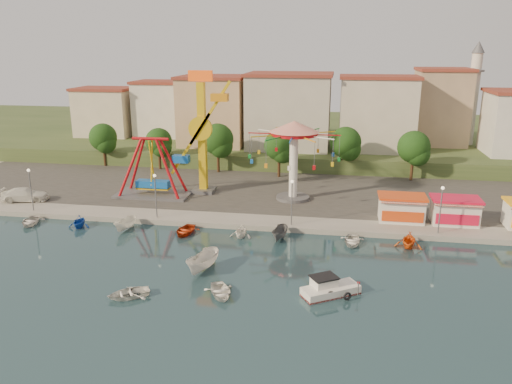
% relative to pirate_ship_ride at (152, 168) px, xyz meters
% --- Properties ---
extents(ground, '(200.00, 200.00, 0.00)m').
position_rel_pirate_ship_ride_xyz_m(ground, '(11.63, -21.57, -4.39)').
color(ground, '#15303C').
rests_on(ground, ground).
extents(quay_deck, '(200.00, 100.00, 0.60)m').
position_rel_pirate_ship_ride_xyz_m(quay_deck, '(11.63, 40.43, -4.09)').
color(quay_deck, '#9E998E').
rests_on(quay_deck, ground).
extents(asphalt_pad, '(90.00, 28.00, 0.01)m').
position_rel_pirate_ship_ride_xyz_m(asphalt_pad, '(11.63, 8.43, -3.79)').
color(asphalt_pad, '#4C4944').
rests_on(asphalt_pad, quay_deck).
extents(hill_terrace, '(200.00, 60.00, 3.00)m').
position_rel_pirate_ship_ride_xyz_m(hill_terrace, '(11.63, 45.43, -2.89)').
color(hill_terrace, '#384C26').
rests_on(hill_terrace, ground).
extents(pirate_ship_ride, '(10.00, 5.00, 8.00)m').
position_rel_pirate_ship_ride_xyz_m(pirate_ship_ride, '(0.00, 0.00, 0.00)').
color(pirate_ship_ride, '#59595E').
rests_on(pirate_ship_ride, quay_deck).
extents(kamikaze_tower, '(5.90, 3.10, 16.50)m').
position_rel_pirate_ship_ride_xyz_m(kamikaze_tower, '(6.61, 2.49, 4.13)').
color(kamikaze_tower, '#59595E').
rests_on(kamikaze_tower, quay_deck).
extents(wave_swinger, '(11.60, 11.60, 10.40)m').
position_rel_pirate_ship_ride_xyz_m(wave_swinger, '(18.86, 1.41, 3.80)').
color(wave_swinger, '#59595E').
rests_on(wave_swinger, quay_deck).
extents(booth_left, '(5.40, 3.78, 3.08)m').
position_rel_pirate_ship_ride_xyz_m(booth_left, '(32.05, -5.09, -2.23)').
color(booth_left, white).
rests_on(booth_left, quay_deck).
extents(booth_mid, '(5.40, 3.78, 3.08)m').
position_rel_pirate_ship_ride_xyz_m(booth_mid, '(37.94, -5.09, -2.23)').
color(booth_mid, white).
rests_on(booth_mid, quay_deck).
extents(lamp_post_0, '(0.14, 0.14, 5.00)m').
position_rel_pirate_ship_ride_xyz_m(lamp_post_0, '(-12.37, -8.57, -1.29)').
color(lamp_post_0, '#59595E').
rests_on(lamp_post_0, quay_deck).
extents(lamp_post_1, '(0.14, 0.14, 5.00)m').
position_rel_pirate_ship_ride_xyz_m(lamp_post_1, '(3.63, -8.57, -1.29)').
color(lamp_post_1, '#59595E').
rests_on(lamp_post_1, quay_deck).
extents(lamp_post_2, '(0.14, 0.14, 5.00)m').
position_rel_pirate_ship_ride_xyz_m(lamp_post_2, '(19.63, -8.57, -1.29)').
color(lamp_post_2, '#59595E').
rests_on(lamp_post_2, quay_deck).
extents(lamp_post_3, '(0.14, 0.14, 5.00)m').
position_rel_pirate_ship_ride_xyz_m(lamp_post_3, '(35.63, -8.57, -1.29)').
color(lamp_post_3, '#59595E').
rests_on(lamp_post_3, quay_deck).
extents(tree_0, '(4.60, 4.60, 7.19)m').
position_rel_pirate_ship_ride_xyz_m(tree_0, '(-14.37, 15.40, 1.08)').
color(tree_0, '#382314').
rests_on(tree_0, quay_deck).
extents(tree_1, '(4.35, 4.35, 6.80)m').
position_rel_pirate_ship_ride_xyz_m(tree_1, '(-4.37, 14.67, 0.81)').
color(tree_1, '#382314').
rests_on(tree_1, quay_deck).
extents(tree_2, '(5.02, 5.02, 7.85)m').
position_rel_pirate_ship_ride_xyz_m(tree_2, '(5.63, 14.24, 1.52)').
color(tree_2, '#382314').
rests_on(tree_2, quay_deck).
extents(tree_3, '(4.68, 4.68, 7.32)m').
position_rel_pirate_ship_ride_xyz_m(tree_3, '(15.63, 12.79, 1.16)').
color(tree_3, '#382314').
rests_on(tree_3, quay_deck).
extents(tree_4, '(4.86, 4.86, 7.60)m').
position_rel_pirate_ship_ride_xyz_m(tree_4, '(25.63, 15.78, 1.35)').
color(tree_4, '#382314').
rests_on(tree_4, quay_deck).
extents(tree_5, '(4.83, 4.83, 7.54)m').
position_rel_pirate_ship_ride_xyz_m(tree_5, '(35.63, 13.96, 1.31)').
color(tree_5, '#382314').
rests_on(tree_5, quay_deck).
extents(building_0, '(9.26, 9.53, 11.87)m').
position_rel_pirate_ship_ride_xyz_m(building_0, '(-21.74, 24.49, 4.54)').
color(building_0, beige).
rests_on(building_0, hill_terrace).
extents(building_1, '(12.33, 9.01, 8.63)m').
position_rel_pirate_ship_ride_xyz_m(building_1, '(-9.70, 29.81, 2.92)').
color(building_1, silver).
rests_on(building_1, hill_terrace).
extents(building_2, '(11.95, 9.28, 11.23)m').
position_rel_pirate_ship_ride_xyz_m(building_2, '(3.44, 30.39, 4.22)').
color(building_2, tan).
rests_on(building_2, hill_terrace).
extents(building_3, '(12.59, 10.50, 9.20)m').
position_rel_pirate_ship_ride_xyz_m(building_3, '(17.23, 27.23, 3.20)').
color(building_3, beige).
rests_on(building_3, hill_terrace).
extents(building_4, '(10.75, 9.23, 9.24)m').
position_rel_pirate_ship_ride_xyz_m(building_4, '(30.70, 30.63, 3.22)').
color(building_4, beige).
rests_on(building_4, hill_terrace).
extents(building_5, '(12.77, 10.96, 11.21)m').
position_rel_pirate_ship_ride_xyz_m(building_5, '(43.99, 28.76, 4.21)').
color(building_5, tan).
rests_on(building_5, hill_terrace).
extents(minaret, '(2.80, 2.80, 18.00)m').
position_rel_pirate_ship_ride_xyz_m(minaret, '(47.63, 32.43, 8.15)').
color(minaret, silver).
rests_on(minaret, hill_terrace).
extents(cabin_motorboat, '(5.14, 4.18, 1.73)m').
position_rel_pirate_ship_ride_xyz_m(cabin_motorboat, '(24.27, -23.43, -3.93)').
color(cabin_motorboat, white).
rests_on(cabin_motorboat, ground).
extents(rowboat_a, '(3.69, 4.16, 0.71)m').
position_rel_pirate_ship_ride_xyz_m(rowboat_a, '(15.28, -25.13, -4.04)').
color(rowboat_a, white).
rests_on(rowboat_a, ground).
extents(rowboat_b, '(4.28, 3.96, 0.72)m').
position_rel_pirate_ship_ride_xyz_m(rowboat_b, '(7.77, -26.65, -4.03)').
color(rowboat_b, white).
rests_on(rowboat_b, ground).
extents(skiff, '(3.05, 5.02, 1.82)m').
position_rel_pirate_ship_ride_xyz_m(skiff, '(12.62, -20.81, -3.48)').
color(skiff, silver).
rests_on(skiff, ground).
extents(van, '(6.32, 3.86, 1.71)m').
position_rel_pirate_ship_ride_xyz_m(van, '(-15.71, -5.16, -2.94)').
color(van, white).
rests_on(van, quay_deck).
extents(moored_boat_0, '(3.37, 4.15, 0.76)m').
position_rel_pirate_ship_ride_xyz_m(moored_boat_0, '(-10.81, -11.77, -4.02)').
color(moored_boat_0, silver).
rests_on(moored_boat_0, ground).
extents(moored_boat_1, '(2.76, 3.08, 1.47)m').
position_rel_pirate_ship_ride_xyz_m(moored_boat_1, '(-4.61, -11.77, -3.66)').
color(moored_boat_1, '#1445B1').
rests_on(moored_boat_1, ground).
extents(moored_boat_2, '(2.12, 3.85, 1.40)m').
position_rel_pirate_ship_ride_xyz_m(moored_boat_2, '(1.06, -11.77, -3.69)').
color(moored_boat_2, silver).
rests_on(moored_boat_2, ground).
extents(moored_boat_3, '(3.06, 3.99, 0.77)m').
position_rel_pirate_ship_ride_xyz_m(moored_boat_3, '(8.04, -11.77, -4.01)').
color(moored_boat_3, '#B4300E').
rests_on(moored_boat_3, ground).
extents(moored_boat_4, '(2.65, 2.98, 1.45)m').
position_rel_pirate_ship_ride_xyz_m(moored_boat_4, '(14.42, -11.77, -3.67)').
color(moored_boat_4, white).
rests_on(moored_boat_4, ground).
extents(moored_boat_5, '(1.90, 3.79, 1.40)m').
position_rel_pirate_ship_ride_xyz_m(moored_boat_5, '(18.72, -11.77, -3.69)').
color(moored_boat_5, '#58585D').
rests_on(moored_boat_5, ground).
extents(moored_boat_6, '(2.70, 3.66, 0.73)m').
position_rel_pirate_ship_ride_xyz_m(moored_boat_6, '(26.40, -11.77, -4.03)').
color(moored_boat_6, silver).
rests_on(moored_boat_6, ground).
extents(moored_boat_7, '(3.41, 3.76, 1.71)m').
position_rel_pirate_ship_ride_xyz_m(moored_boat_7, '(32.18, -11.77, -3.54)').
color(moored_boat_7, '#ED5B15').
rests_on(moored_boat_7, ground).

